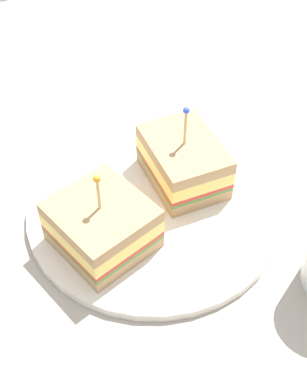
# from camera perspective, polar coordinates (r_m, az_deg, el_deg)

# --- Properties ---
(ground_plane) EXTENTS (1.11, 1.11, 0.02)m
(ground_plane) POSITION_cam_1_polar(r_m,az_deg,el_deg) (0.59, 0.00, -2.74)
(ground_plane) COLOR #9E9384
(plate) EXTENTS (0.27, 0.27, 0.01)m
(plate) POSITION_cam_1_polar(r_m,az_deg,el_deg) (0.57, 0.00, -1.74)
(plate) COLOR silver
(plate) RESTS_ON ground_plane
(sandwich_half_front) EXTENTS (0.08, 0.10, 0.10)m
(sandwich_half_front) POSITION_cam_1_polar(r_m,az_deg,el_deg) (0.58, 3.26, 3.34)
(sandwich_half_front) COLOR tan
(sandwich_half_front) RESTS_ON plate
(sandwich_half_back) EXTENTS (0.11, 0.11, 0.09)m
(sandwich_half_back) POSITION_cam_1_polar(r_m,az_deg,el_deg) (0.52, -5.62, -3.61)
(sandwich_half_back) COLOR tan
(sandwich_half_back) RESTS_ON plate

